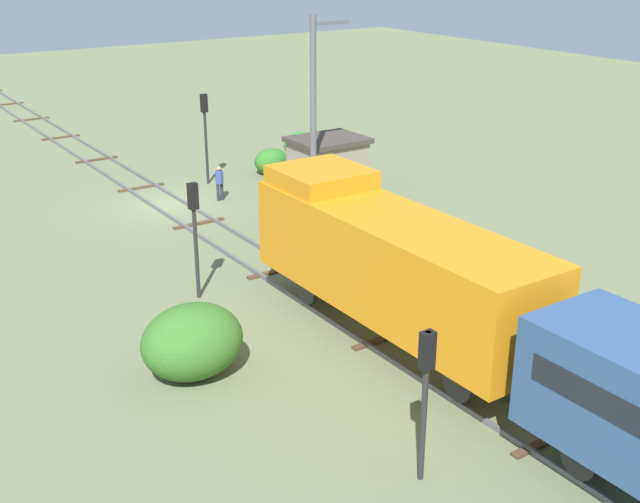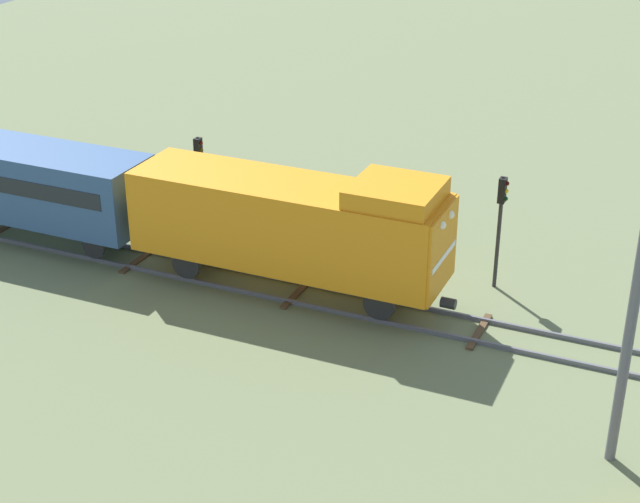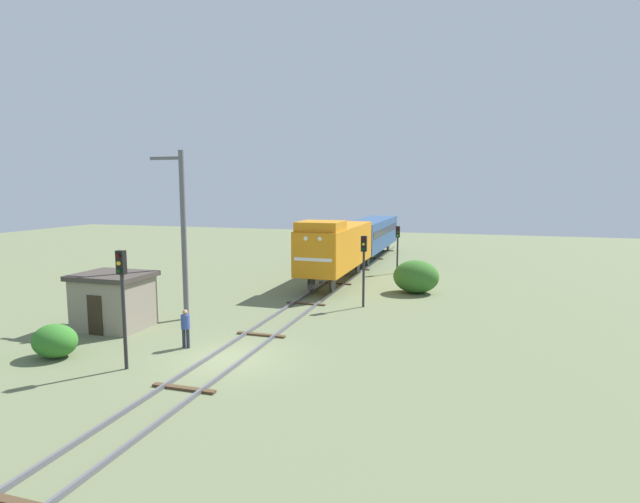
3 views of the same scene
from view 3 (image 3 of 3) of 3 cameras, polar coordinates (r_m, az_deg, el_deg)
The scene contains 12 objects.
ground_plane at distance 21.13m, azimuth -10.43°, elevation -11.93°, with size 118.62×118.62×0.00m, color #66704C.
railway_track at distance 21.11m, azimuth -10.43°, elevation -11.74°, with size 2.40×79.08×0.16m.
locomotive at distance 35.74m, azimuth 1.81°, elevation 0.67°, with size 2.90×11.60×4.60m.
passenger_car_leading at distance 48.69m, azimuth 5.95°, elevation 2.13°, with size 2.84×14.00×3.66m.
traffic_signal_near at distance 20.23m, azimuth -21.66°, elevation -3.89°, with size 0.32×0.34×4.60m.
traffic_signal_mid at distance 28.83m, azimuth 5.02°, elevation -0.72°, with size 0.32×0.34×4.16m.
traffic_signal_far at distance 40.67m, azimuth 8.87°, elevation 1.26°, with size 0.32×0.34×3.82m.
worker_near_track at distance 22.58m, azimuth -15.12°, elevation -8.16°, with size 0.38×0.38×1.70m.
catenary_mast at distance 26.85m, azimuth -15.42°, elevation 2.23°, with size 1.94×0.28×8.81m.
relay_hut at distance 26.76m, azimuth -22.52°, elevation -5.17°, with size 3.50×2.90×2.74m.
bush_near at distance 23.41m, azimuth -28.05°, elevation -9.01°, with size 1.90×1.55×1.38m, color #307126.
bush_mid at distance 33.46m, azimuth 10.92°, elevation -2.84°, with size 2.99×2.44×2.17m, color #356B26.
Camera 3 is at (9.33, -17.65, 6.95)m, focal length 28.00 mm.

